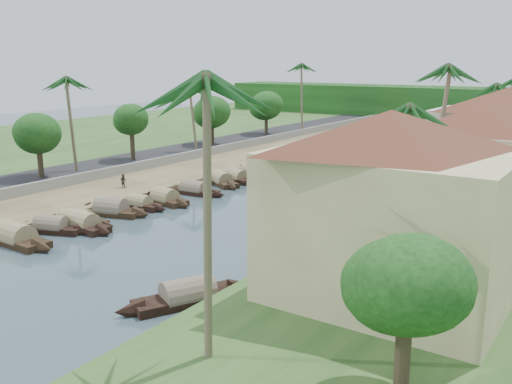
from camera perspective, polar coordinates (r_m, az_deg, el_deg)
The scene contains 42 objects.
ground at distance 43.70m, azimuth -10.46°, elevation -5.58°, with size 220.00×220.00×0.00m, color #374B53.
left_bank at distance 68.31m, azimuth -8.41°, elevation 1.60°, with size 10.00×180.00×0.80m, color brown.
right_bank at distance 52.10m, azimuth 21.45°, elevation -2.55°, with size 16.00×180.00×1.20m, color #26481C.
road at distance 74.17m, azimuth -13.29°, elevation 2.53°, with size 8.00×180.00×1.40m, color black.
retaining_wall at distance 71.00m, azimuth -10.95°, elevation 2.71°, with size 0.40×180.00×1.10m, color slate.
far_left_fill at distance 95.16m, azimuth -24.26°, elevation 3.97°, with size 45.00×220.00×1.35m, color #26481C.
treeline at distance 132.98m, azimuth 21.37°, elevation 7.94°, with size 120.00×14.00×8.00m.
bridge at distance 106.18m, azimuth 17.83°, elevation 5.90°, with size 28.00×4.00×2.40m.
building_near at distance 30.15m, azimuth 12.91°, elevation -1.52°, with size 14.85×14.85×10.20m.
building_mid at distance 44.99m, azimuth 21.54°, elevation 2.33°, with size 14.11×14.11×9.70m.
building_far at distance 58.73m, azimuth 23.67°, elevation 4.70°, with size 15.59×15.59×10.20m.
sampan_2 at distance 47.85m, azimuth -23.02°, elevation -4.25°, with size 9.45×2.28×2.45m.
sampan_3 at distance 49.74m, azimuth -19.77°, elevation -3.35°, with size 7.49×4.07×2.03m.
sampan_4 at distance 50.79m, azimuth -17.55°, elevation -2.85°, with size 7.63×3.77×2.14m.
sampan_5 at distance 49.58m, azimuth -16.87°, elevation -3.18°, with size 7.12×2.20×2.25m.
sampan_6 at distance 53.66m, azimuth -14.29°, elevation -1.80°, with size 8.13×3.97×2.35m.
sampan_7 at distance 55.44m, azimuth -11.62°, elevation -1.20°, with size 6.82×1.75×1.85m.
sampan_8 at distance 56.92m, azimuth -9.09°, elevation -0.71°, with size 7.37×2.68×2.23m.
sampan_9 at distance 60.44m, azimuth -6.26°, elevation 0.17°, with size 8.10×2.11×2.05m.
sampan_10 at distance 64.81m, azimuth -3.49°, elevation 1.11°, with size 7.79×5.21×2.19m.
sampan_11 at distance 66.42m, azimuth -2.01°, elevation 1.42°, with size 7.45×3.37×2.11m.
sampan_12 at distance 67.94m, azimuth -0.38°, elevation 1.68°, with size 8.49×2.00×2.03m.
sampan_13 at distance 71.48m, azimuth 0.27°, elevation 2.26°, with size 7.89×4.09×2.14m.
sampan_14 at distance 33.87m, azimuth -6.80°, elevation -10.32°, with size 5.47×8.71×2.17m.
sampan_15 at distance 41.17m, azimuth 4.13°, elevation -5.96°, with size 4.42×7.00×1.94m.
sampan_16 at distance 59.04m, azimuth 14.28°, elevation -0.46°, with size 2.95×8.89×2.14m.
canoe_1 at distance 49.08m, azimuth -21.84°, elevation -4.12°, with size 4.39×2.10×0.71m.
canoe_2 at distance 62.30m, azimuth -6.79°, elevation 0.25°, with size 6.15×2.31×0.89m.
palm_0 at distance 22.68m, azimuth -5.26°, elevation 10.44°, with size 3.20×3.20×13.45m.
palm_1 at distance 38.94m, azimuth 14.03°, elevation 7.97°, with size 3.20×3.20×11.16m.
palm_2 at distance 50.59m, azimuth 17.92°, elevation 11.46°, with size 3.20×3.20×13.60m.
palm_3 at distance 67.24m, azimuth 22.88°, elevation 9.59°, with size 3.20×3.20×11.50m.
palm_5 at distance 67.82m, azimuth -18.17°, elevation 10.50°, with size 3.20×3.20×11.94m.
palm_6 at distance 79.71m, azimuth -6.23°, elevation 10.29°, with size 3.20×3.20×10.40m.
palm_7 at distance 84.73m, azimuth 23.94°, elevation 10.00°, with size 3.20×3.20×11.49m.
palm_8 at distance 101.50m, azimuth 4.70°, elevation 12.40°, with size 3.20×3.20×13.19m.
tree_2 at distance 65.52m, azimuth -20.97°, elevation 5.41°, with size 4.90×4.90×6.75m.
tree_3 at distance 74.07m, azimuth -12.37°, elevation 7.01°, with size 4.37×4.37×6.89m.
tree_4 at distance 86.16m, azimuth -4.44°, elevation 7.90°, with size 5.48×5.48×7.05m.
tree_5 at distance 98.28m, azimuth 1.03°, elevation 8.57°, with size 5.52×5.52×7.07m.
tree_7 at distance 21.78m, azimuth 14.86°, elevation -9.18°, with size 4.31×4.31×6.37m.
person_far at distance 61.03m, azimuth -13.13°, elevation 1.10°, with size 0.70×0.55×1.44m, color #353325.
Camera 1 is at (29.31, -29.34, 13.79)m, focal length 40.00 mm.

